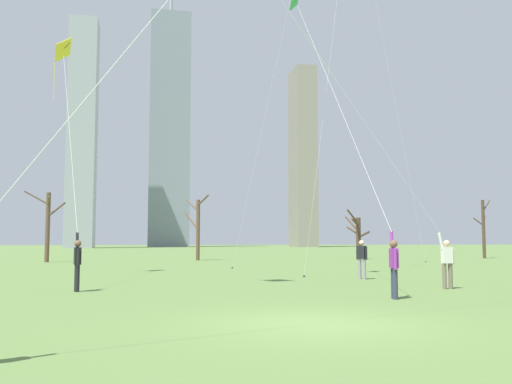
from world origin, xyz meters
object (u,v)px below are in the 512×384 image
kite_flyer_midfield_center_white (363,133)px  bare_tree_left_of_center (357,234)px  kite_flyer_foreground_left_green (370,199)px  kite_flyer_midfield_left_yellow (73,195)px  bare_tree_leftmost (484,227)px  bare_tree_far_right_edge (48,224)px  bare_tree_right_of_center (198,226)px  kite_flyer_midfield_right_blue (74,150)px  bystander_strolling_midfield (362,257)px

kite_flyer_midfield_center_white → bare_tree_left_of_center: size_ratio=4.30×
kite_flyer_midfield_center_white → kite_flyer_foreground_left_green: size_ratio=1.44×
kite_flyer_midfield_left_yellow → kite_flyer_midfield_center_white: bearing=-21.2°
bare_tree_leftmost → bare_tree_far_right_edge: size_ratio=1.00×
bare_tree_right_of_center → kite_flyer_midfield_center_white: bearing=-84.7°
kite_flyer_midfield_center_white → bare_tree_far_right_edge: kite_flyer_midfield_center_white is taller
kite_flyer_midfield_right_blue → bare_tree_right_of_center: (5.17, 38.29, -0.05)m
kite_flyer_foreground_left_green → bare_tree_leftmost: (23.62, 30.58, -0.01)m
kite_flyer_midfield_left_yellow → bare_tree_far_right_edge: (-4.69, 23.82, -0.38)m
kite_flyer_midfield_left_yellow → kite_flyer_foreground_left_green: (9.27, -4.58, -0.36)m
kite_flyer_midfield_center_white → bystander_strolling_midfield: bearing=69.4°
kite_flyer_foreground_left_green → bare_tree_left_of_center: bearing=69.5°
bare_tree_left_of_center → bare_tree_leftmost: bearing=-1.9°
kite_flyer_midfield_left_yellow → kite_flyer_midfield_right_blue: bearing=-83.0°
bystander_strolling_midfield → bare_tree_far_right_edge: bearing=125.9°
kite_flyer_foreground_left_green → bare_tree_right_of_center: bearing=94.8°
kite_flyer_foreground_left_green → bare_tree_leftmost: kite_flyer_foreground_left_green is taller
bystander_strolling_midfield → bare_tree_left_of_center: size_ratio=0.37×
kite_flyer_midfield_left_yellow → bare_tree_leftmost: 41.93m
kite_flyer_midfield_left_yellow → bare_tree_right_of_center: 26.51m
kite_flyer_midfield_center_white → kite_flyer_foreground_left_green: (-0.18, -0.92, -2.23)m
kite_flyer_midfield_right_blue → bare_tree_leftmost: kite_flyer_midfield_right_blue is taller
kite_flyer_midfield_left_yellow → kite_flyer_foreground_left_green: bearing=-26.3°
bare_tree_left_of_center → bystander_strolling_midfield: bearing=-110.8°
bare_tree_far_right_edge → kite_flyer_midfield_center_white: bearing=-62.8°
bare_tree_leftmost → kite_flyer_midfield_center_white: bearing=-128.3°
bare_tree_leftmost → bare_tree_far_right_edge: bearing=-176.7°
kite_flyer_midfield_left_yellow → kite_flyer_midfield_center_white: (9.45, -3.66, 1.87)m
kite_flyer_foreground_left_green → bystander_strolling_midfield: bearing=70.8°
kite_flyer_midfield_left_yellow → bare_tree_leftmost: bearing=38.3°
kite_flyer_foreground_left_green → bare_tree_right_of_center: (-2.55, 30.22, -0.03)m
bystander_strolling_midfield → bare_tree_left_of_center: bare_tree_left_of_center is taller
bare_tree_far_right_edge → kite_flyer_midfield_left_yellow: bearing=-78.9°
bare_tree_right_of_center → bare_tree_leftmost: size_ratio=0.99×
bare_tree_left_of_center → bare_tree_far_right_edge: bearing=-174.2°
kite_flyer_midfield_center_white → bare_tree_left_of_center: kite_flyer_midfield_center_white is taller
bystander_strolling_midfield → bare_tree_leftmost: bare_tree_leftmost is taller
kite_flyer_midfield_center_white → bystander_strolling_midfield: (1.97, 5.23, -4.19)m
bare_tree_far_right_edge → kite_flyer_midfield_right_blue: bearing=-80.3°
kite_flyer_midfield_center_white → bare_tree_leftmost: bearing=51.7°
kite_flyer_midfield_right_blue → bare_tree_far_right_edge: (-6.24, 36.47, -0.03)m
kite_flyer_foreground_left_green → bare_tree_far_right_edge: bearing=116.2°
kite_flyer_midfield_center_white → bare_tree_right_of_center: size_ratio=3.53×
bare_tree_far_right_edge → bare_tree_leftmost: bearing=3.3°
kite_flyer_midfield_left_yellow → bystander_strolling_midfield: (11.42, 1.58, -2.32)m
kite_flyer_midfield_center_white → bare_tree_leftmost: (23.44, 29.66, -2.24)m
bystander_strolling_midfield → bare_tree_right_of_center: 24.59m
kite_flyer_midfield_right_blue → bare_tree_left_of_center: (19.29, 39.04, -0.73)m
bare_tree_leftmost → bare_tree_left_of_center: size_ratio=1.23×
bare_tree_right_of_center → kite_flyer_midfield_left_yellow: bearing=-104.7°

